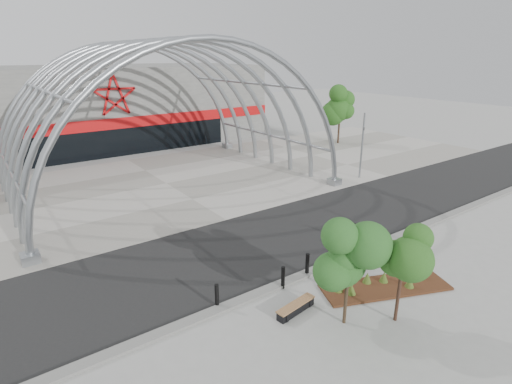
{
  "coord_description": "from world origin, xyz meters",
  "views": [
    {
      "loc": [
        -11.09,
        -11.45,
        9.21
      ],
      "look_at": [
        0.0,
        4.0,
        2.6
      ],
      "focal_mm": 28.0,
      "sensor_mm": 36.0,
      "label": 1
    }
  ],
  "objects_px": {
    "bench_0": "(296,308)",
    "bollard_2": "(307,265)",
    "street_tree_1": "(404,256)",
    "bench_1": "(363,257)",
    "street_tree_0": "(350,254)",
    "signal_pole": "(362,145)"
  },
  "relations": [
    {
      "from": "bench_0",
      "to": "bollard_2",
      "type": "distance_m",
      "value": 2.78
    },
    {
      "from": "bollard_2",
      "to": "street_tree_1",
      "type": "bearing_deg",
      "value": -83.21
    },
    {
      "from": "bench_1",
      "to": "bench_0",
      "type": "bearing_deg",
      "value": -167.68
    },
    {
      "from": "street_tree_0",
      "to": "street_tree_1",
      "type": "relative_size",
      "value": 1.05
    },
    {
      "from": "signal_pole",
      "to": "street_tree_1",
      "type": "relative_size",
      "value": 1.38
    },
    {
      "from": "bench_1",
      "to": "bollard_2",
      "type": "relative_size",
      "value": 1.93
    },
    {
      "from": "bench_0",
      "to": "bench_1",
      "type": "bearing_deg",
      "value": 12.32
    },
    {
      "from": "signal_pole",
      "to": "bench_0",
      "type": "relative_size",
      "value": 2.74
    },
    {
      "from": "street_tree_1",
      "to": "bollard_2",
      "type": "bearing_deg",
      "value": 96.79
    },
    {
      "from": "signal_pole",
      "to": "street_tree_0",
      "type": "distance_m",
      "value": 18.43
    },
    {
      "from": "signal_pole",
      "to": "street_tree_0",
      "type": "bearing_deg",
      "value": -141.1
    },
    {
      "from": "signal_pole",
      "to": "street_tree_0",
      "type": "height_order",
      "value": "signal_pole"
    },
    {
      "from": "street_tree_0",
      "to": "bench_0",
      "type": "height_order",
      "value": "street_tree_0"
    },
    {
      "from": "signal_pole",
      "to": "bench_1",
      "type": "xyz_separation_m",
      "value": [
        -10.21,
        -8.97,
        -2.44
      ]
    },
    {
      "from": "bollard_2",
      "to": "bench_1",
      "type": "bearing_deg",
      "value": -11.32
    },
    {
      "from": "bench_0",
      "to": "bollard_2",
      "type": "bearing_deg",
      "value": 38.74
    },
    {
      "from": "signal_pole",
      "to": "bench_1",
      "type": "distance_m",
      "value": 13.81
    },
    {
      "from": "street_tree_0",
      "to": "street_tree_1",
      "type": "height_order",
      "value": "street_tree_0"
    },
    {
      "from": "street_tree_0",
      "to": "bench_0",
      "type": "xyz_separation_m",
      "value": [
        -1.02,
        1.48,
        -2.59
      ]
    },
    {
      "from": "street_tree_1",
      "to": "bench_0",
      "type": "relative_size",
      "value": 1.99
    },
    {
      "from": "signal_pole",
      "to": "street_tree_0",
      "type": "xyz_separation_m",
      "value": [
        -14.34,
        -11.57,
        0.13
      ]
    },
    {
      "from": "signal_pole",
      "to": "bollard_2",
      "type": "xyz_separation_m",
      "value": [
        -13.22,
        -8.37,
        -2.12
      ]
    }
  ]
}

